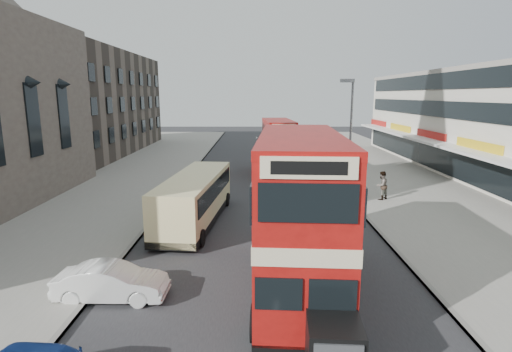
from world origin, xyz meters
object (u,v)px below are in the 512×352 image
(street_lamp, at_px, (350,127))
(cyclist, at_px, (317,175))
(car_left_front, at_px, (112,282))
(bus_second, at_px, (278,147))
(car_right_b, at_px, (320,173))
(coach, at_px, (195,197))
(pedestrian_far, at_px, (335,156))
(car_right_a, at_px, (324,187))
(bus_main, at_px, (300,214))
(pedestrian_near, at_px, (382,185))

(street_lamp, bearing_deg, cyclist, 122.89)
(car_left_front, relative_size, cyclist, 1.92)
(street_lamp, xyz_separation_m, bus_second, (-4.72, 6.82, -2.32))
(car_right_b, distance_m, cyclist, 1.61)
(car_right_b, bearing_deg, coach, -44.58)
(street_lamp, bearing_deg, car_left_front, -126.45)
(bus_second, bearing_deg, car_right_b, 140.01)
(pedestrian_far, bearing_deg, car_left_front, -145.07)
(bus_second, relative_size, car_right_a, 2.12)
(bus_second, bearing_deg, cyclist, 122.37)
(coach, distance_m, pedestrian_far, 22.06)
(coach, height_order, car_right_b, coach)
(bus_second, distance_m, car_right_b, 4.61)
(bus_main, height_order, car_right_a, bus_main)
(bus_second, height_order, car_right_a, bus_second)
(coach, relative_size, car_right_a, 2.38)
(coach, xyz_separation_m, car_right_b, (8.78, 11.73, -0.93))
(pedestrian_far, bearing_deg, bus_second, -172.37)
(car_right_a, distance_m, pedestrian_far, 13.00)
(car_left_front, distance_m, car_right_a, 17.86)
(coach, xyz_separation_m, pedestrian_near, (11.75, 4.47, -0.35))
(car_right_a, bearing_deg, bus_second, -167.08)
(car_right_a, bearing_deg, street_lamp, 114.79)
(bus_main, height_order, car_left_front, bus_main)
(car_left_front, distance_m, pedestrian_near, 18.75)
(pedestrian_near, relative_size, cyclist, 0.96)
(bus_main, bearing_deg, pedestrian_near, -115.09)
(street_lamp, bearing_deg, bus_main, -108.91)
(car_left_front, bearing_deg, bus_main, -82.88)
(bus_main, bearing_deg, car_right_b, -97.35)
(pedestrian_far, bearing_deg, coach, -150.85)
(pedestrian_near, xyz_separation_m, cyclist, (-3.42, 5.73, -0.45))
(street_lamp, xyz_separation_m, car_right_b, (-1.36, 4.34, -4.24))
(car_right_b, bearing_deg, street_lamp, 9.62)
(bus_main, height_order, bus_second, bus_main)
(coach, xyz_separation_m, car_right_a, (8.24, 6.23, -0.88))
(bus_second, xyz_separation_m, pedestrian_far, (6.10, 4.60, -1.51))
(street_lamp, height_order, cyclist, street_lamp)
(street_lamp, distance_m, car_right_a, 4.75)
(coach, bearing_deg, car_right_a, 42.82)
(cyclist, bearing_deg, pedestrian_far, 65.06)
(bus_main, xyz_separation_m, car_right_b, (3.90, 19.68, -2.37))
(bus_second, xyz_separation_m, coach, (-5.42, -14.21, -1.00))
(pedestrian_near, bearing_deg, coach, -14.34)
(pedestrian_far, bearing_deg, cyclist, -139.66)
(car_right_b, xyz_separation_m, pedestrian_far, (2.73, 7.08, 0.41))
(car_left_front, bearing_deg, car_right_b, -25.80)
(pedestrian_far, height_order, cyclist, cyclist)
(car_right_b, bearing_deg, car_right_a, -13.36)
(car_left_front, bearing_deg, cyclist, -26.61)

